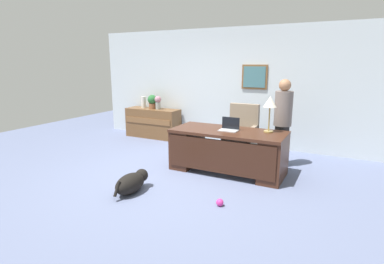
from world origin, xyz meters
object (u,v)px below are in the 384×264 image
(credenza, at_px, (153,123))
(desk_lamp, at_px, (270,104))
(vase_with_flowers, at_px, (158,102))
(dog_toy_ball, at_px, (220,202))
(armchair, at_px, (241,134))
(dog_toy_bone, at_px, (118,184))
(person_standing, at_px, (282,122))
(potted_plant, at_px, (152,101))
(desk, at_px, (227,149))
(vase_empty, at_px, (144,102))
(laptop, at_px, (229,127))
(dog_lying, at_px, (132,183))

(credenza, relative_size, desk_lamp, 2.35)
(vase_with_flowers, xyz_separation_m, dog_toy_ball, (2.89, -2.90, -0.89))
(armchair, bearing_deg, dog_toy_bone, -118.38)
(person_standing, relative_size, potted_plant, 4.52)
(desk, distance_m, vase_empty, 3.38)
(vase_with_flowers, bearing_deg, credenza, -179.51)
(dog_toy_bone, bearing_deg, vase_empty, 118.77)
(laptop, bearing_deg, person_standing, 43.54)
(person_standing, relative_size, dog_toy_ball, 15.87)
(laptop, relative_size, dog_toy_bone, 1.86)
(armchair, distance_m, laptop, 0.94)
(dog_toy_bone, bearing_deg, potted_plant, 114.53)
(vase_empty, bearing_deg, laptop, -27.61)
(dog_lying, distance_m, dog_toy_ball, 1.37)
(dog_toy_ball, height_order, dog_toy_bone, dog_toy_ball)
(vase_empty, relative_size, dog_toy_bone, 1.76)
(vase_with_flowers, height_order, dog_toy_bone, vase_with_flowers)
(armchair, bearing_deg, vase_empty, 167.08)
(credenza, xyz_separation_m, dog_lying, (1.71, -3.08, -0.22))
(desk, distance_m, credenza, 3.10)
(dog_toy_ball, bearing_deg, dog_toy_bone, -176.88)
(potted_plant, bearing_deg, vase_with_flowers, -0.00)
(desk_lamp, relative_size, vase_with_flowers, 1.81)
(armchair, distance_m, vase_with_flowers, 2.58)
(armchair, distance_m, dog_toy_bone, 2.68)
(dog_lying, bearing_deg, laptop, 57.73)
(credenza, bearing_deg, dog_lying, -60.98)
(credenza, bearing_deg, desk_lamp, -22.46)
(dog_lying, bearing_deg, desk_lamp, 46.70)
(credenza, xyz_separation_m, potted_plant, (-0.01, 0.00, 0.57))
(armchair, distance_m, person_standing, 0.91)
(person_standing, distance_m, dog_toy_bone, 3.11)
(credenza, xyz_separation_m, vase_with_flowers, (0.17, 0.00, 0.57))
(person_standing, xyz_separation_m, vase_empty, (-3.72, 0.82, 0.06))
(desk, xyz_separation_m, vase_with_flowers, (-2.50, 1.59, 0.53))
(person_standing, height_order, laptop, person_standing)
(credenza, xyz_separation_m, armchair, (2.61, -0.66, 0.11))
(laptop, bearing_deg, credenza, 149.98)
(laptop, bearing_deg, desk, -107.48)
(dog_toy_bone, bearing_deg, credenza, 114.45)
(vase_empty, distance_m, dog_toy_bone, 3.52)
(person_standing, bearing_deg, armchair, 169.25)
(desk, bearing_deg, laptop, 72.52)
(vase_with_flowers, height_order, dog_toy_ball, vase_with_flowers)
(armchair, relative_size, dog_toy_bone, 6.35)
(dog_lying, relative_size, potted_plant, 2.03)
(desk_lamp, height_order, vase_empty, desk_lamp)
(desk, relative_size, laptop, 6.19)
(person_standing, bearing_deg, dog_toy_ball, -100.43)
(dog_lying, height_order, desk_lamp, desk_lamp)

